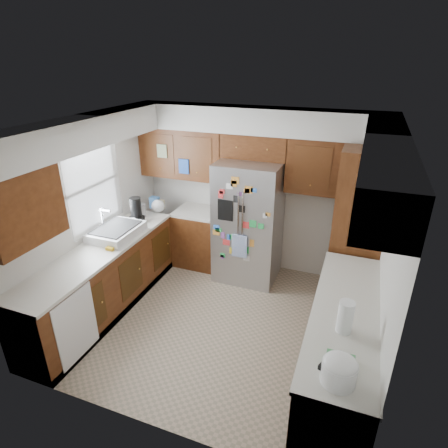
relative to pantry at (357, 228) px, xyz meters
The scene contains 12 objects.
floor 2.17m from the pantry, 142.52° to the right, with size 3.60×3.60×0.00m, color tan.
room_shell 1.94m from the pantry, 153.92° to the right, with size 3.64×3.24×2.52m.
left_counter_run 3.14m from the pantry, 158.56° to the right, with size 1.36×3.20×0.92m.
right_counter_run 1.75m from the pantry, 90.00° to the right, with size 0.63×2.25×0.92m.
pantry is the anchor object (origin of this frame).
fridge 1.51m from the pantry, behind, with size 0.90×0.79×1.80m.
bridge_cabinet 1.77m from the pantry, 169.43° to the left, with size 0.96×0.34×0.35m, color #411E0C.
fridge_top_items 2.09m from the pantry, behind, with size 0.74×0.34×0.29m.
sink_assembly 3.18m from the pantry, 160.63° to the right, with size 0.52×0.75×0.37m.
left_counter_clutter 2.99m from the pantry, behind, with size 0.32×0.80×0.38m.
rice_cooker 2.53m from the pantry, 90.01° to the right, with size 0.27×0.26×0.23m.
paper_towel 1.93m from the pantry, 90.19° to the right, with size 0.13×0.13×0.30m, color white.
Camera 1 is at (1.44, -3.59, 3.14)m, focal length 30.00 mm.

